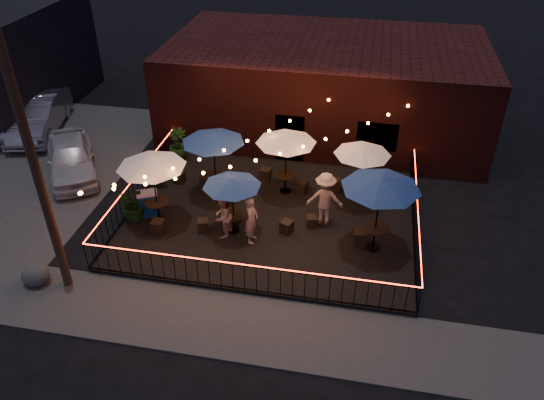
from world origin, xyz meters
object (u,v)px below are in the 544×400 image
(utility_pole, at_px, (36,172))
(cafe_table_2, at_px, (232,183))
(cafe_table_4, at_px, (381,184))
(cafe_table_0, at_px, (151,163))
(cafe_table_1, at_px, (213,138))
(cafe_table_5, at_px, (363,151))
(cafe_table_3, at_px, (286,139))
(cooler, at_px, (148,203))
(boulder, at_px, (35,275))

(utility_pole, distance_m, cafe_table_2, 5.85)
(utility_pole, height_order, cafe_table_4, utility_pole)
(cafe_table_0, distance_m, cafe_table_1, 2.60)
(cafe_table_2, distance_m, cafe_table_5, 4.91)
(cafe_table_4, bearing_deg, cafe_table_5, 103.36)
(cafe_table_3, bearing_deg, cafe_table_0, -146.20)
(cafe_table_0, height_order, cafe_table_3, cafe_table_0)
(utility_pole, relative_size, cafe_table_3, 2.99)
(cafe_table_5, bearing_deg, cafe_table_2, -145.58)
(cafe_table_2, bearing_deg, cafe_table_3, 65.28)
(cafe_table_4, bearing_deg, cooler, 177.18)
(cafe_table_4, distance_m, cooler, 8.19)
(utility_pole, xyz_separation_m, cafe_table_4, (9.06, 3.39, -1.35))
(cafe_table_5, bearing_deg, boulder, -145.86)
(cooler, bearing_deg, cafe_table_5, -6.35)
(cafe_table_0, bearing_deg, utility_pole, -114.52)
(cafe_table_1, relative_size, cafe_table_5, 1.12)
(utility_pole, bearing_deg, boulder, -170.71)
(cafe_table_2, bearing_deg, cafe_table_5, 34.42)
(cafe_table_5, height_order, cooler, cafe_table_5)
(cafe_table_4, height_order, cooler, cafe_table_4)
(cafe_table_1, distance_m, cafe_table_5, 5.34)
(boulder, bearing_deg, cafe_table_3, 44.04)
(cafe_table_3, height_order, cafe_table_4, cafe_table_4)
(cafe_table_0, bearing_deg, cooler, 149.48)
(utility_pole, bearing_deg, cafe_table_0, 65.48)
(cafe_table_3, height_order, cooler, cafe_table_3)
(cafe_table_3, bearing_deg, cafe_table_1, -167.06)
(cafe_table_0, bearing_deg, cafe_table_2, -2.08)
(cafe_table_1, bearing_deg, cafe_table_4, -20.55)
(utility_pole, relative_size, cafe_table_1, 3.16)
(cafe_table_1, height_order, cafe_table_2, cafe_table_1)
(cafe_table_1, height_order, cafe_table_3, cafe_table_1)
(cafe_table_2, bearing_deg, cooler, 173.35)
(cafe_table_0, height_order, cafe_table_2, cafe_table_0)
(cafe_table_1, height_order, cafe_table_4, cafe_table_4)
(cafe_table_4, bearing_deg, cafe_table_0, 179.12)
(cafe_table_0, xyz_separation_m, cafe_table_3, (4.05, 2.71, -0.10))
(cafe_table_1, xyz_separation_m, boulder, (-4.03, -5.79, -2.12))
(cafe_table_2, bearing_deg, cafe_table_4, -0.18)
(boulder, bearing_deg, cafe_table_2, 33.92)
(utility_pole, bearing_deg, cafe_table_5, 36.34)
(cooler, bearing_deg, boulder, -142.37)
(cafe_table_0, xyz_separation_m, boulder, (-2.54, -3.66, -2.14))
(cafe_table_5, bearing_deg, utility_pole, -143.66)
(cooler, bearing_deg, utility_pole, -131.25)
(cafe_table_0, distance_m, cafe_table_2, 2.78)
(cafe_table_0, distance_m, cafe_table_5, 7.31)
(cafe_table_3, distance_m, cafe_table_5, 2.76)
(utility_pole, distance_m, cafe_table_5, 10.58)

